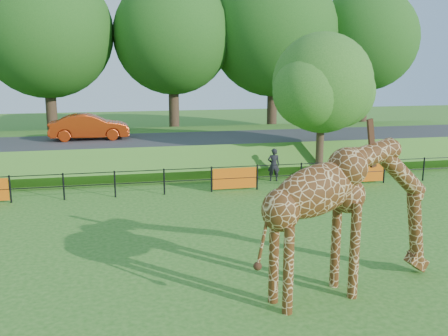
% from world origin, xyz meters
% --- Properties ---
extents(ground, '(90.00, 90.00, 0.00)m').
position_xyz_m(ground, '(0.00, 0.00, 0.00)').
color(ground, '#2A6519').
rests_on(ground, ground).
extents(giraffe, '(5.20, 2.19, 3.67)m').
position_xyz_m(giraffe, '(3.51, -1.86, 1.83)').
color(giraffe, '#4F2A10').
rests_on(giraffe, ground).
extents(perimeter_fence, '(28.07, 0.10, 1.10)m').
position_xyz_m(perimeter_fence, '(0.00, 8.00, 0.55)').
color(perimeter_fence, black).
rests_on(perimeter_fence, ground).
extents(embankment, '(40.00, 9.00, 1.30)m').
position_xyz_m(embankment, '(0.00, 15.50, 0.65)').
color(embankment, '#2A6519').
rests_on(embankment, ground).
extents(road, '(40.00, 5.00, 0.12)m').
position_xyz_m(road, '(0.00, 14.00, 1.36)').
color(road, '#303033').
rests_on(road, embankment).
extents(car_red, '(4.10, 1.51, 1.34)m').
position_xyz_m(car_red, '(-3.26, 14.70, 2.09)').
color(car_red, '#AF310C').
rests_on(car_red, road).
extents(visitor, '(0.62, 0.46, 1.54)m').
position_xyz_m(visitor, '(5.17, 9.38, 0.77)').
color(visitor, black).
rests_on(visitor, ground).
extents(tree_east, '(5.40, 4.71, 6.76)m').
position_xyz_m(tree_east, '(7.60, 9.63, 4.28)').
color(tree_east, '#312116').
rests_on(tree_east, ground).
extents(bg_tree_line, '(37.30, 8.80, 11.82)m').
position_xyz_m(bg_tree_line, '(1.89, 22.00, 7.19)').
color(bg_tree_line, '#312116').
rests_on(bg_tree_line, ground).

